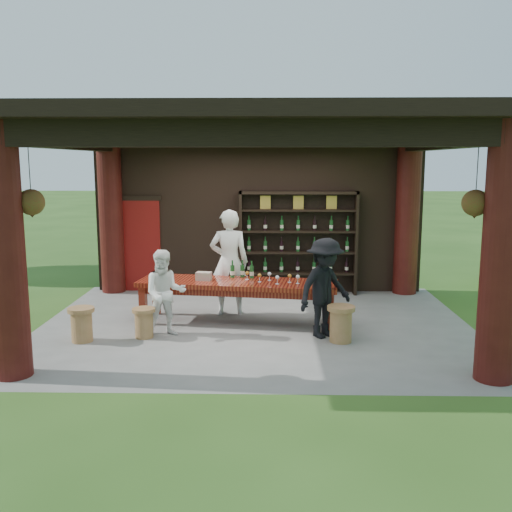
{
  "coord_description": "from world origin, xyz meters",
  "views": [
    {
      "loc": [
        0.22,
        -9.51,
        2.81
      ],
      "look_at": [
        0.0,
        0.4,
        1.15
      ],
      "focal_mm": 40.0,
      "sensor_mm": 36.0,
      "label": 1
    }
  ],
  "objects_px": {
    "host": "(229,262)",
    "guest_woman": "(165,293)",
    "stool_near_right": "(341,323)",
    "napkin_basket": "(204,276)",
    "wine_shelf": "(298,243)",
    "stool_near_left": "(144,322)",
    "stool_far_left": "(82,324)",
    "guest_man": "(325,288)",
    "tasting_table": "(238,288)"
  },
  "relations": [
    {
      "from": "stool_near_right",
      "to": "stool_far_left",
      "type": "xyz_separation_m",
      "value": [
        -4.07,
        -0.08,
        -0.02
      ]
    },
    {
      "from": "stool_near_left",
      "to": "guest_man",
      "type": "bearing_deg",
      "value": 2.31
    },
    {
      "from": "stool_near_left",
      "to": "stool_near_right",
      "type": "distance_m",
      "value": 3.14
    },
    {
      "from": "stool_near_right",
      "to": "stool_far_left",
      "type": "relative_size",
      "value": 1.05
    },
    {
      "from": "wine_shelf",
      "to": "stool_far_left",
      "type": "bearing_deg",
      "value": -136.29
    },
    {
      "from": "wine_shelf",
      "to": "guest_woman",
      "type": "bearing_deg",
      "value": -126.88
    },
    {
      "from": "guest_woman",
      "to": "guest_man",
      "type": "distance_m",
      "value": 2.57
    },
    {
      "from": "guest_man",
      "to": "stool_near_right",
      "type": "bearing_deg",
      "value": -86.48
    },
    {
      "from": "stool_near_right",
      "to": "host",
      "type": "distance_m",
      "value": 2.57
    },
    {
      "from": "stool_near_left",
      "to": "host",
      "type": "relative_size",
      "value": 0.25
    },
    {
      "from": "wine_shelf",
      "to": "stool_near_left",
      "type": "xyz_separation_m",
      "value": [
        -2.62,
        -3.17,
        -0.84
      ]
    },
    {
      "from": "napkin_basket",
      "to": "wine_shelf",
      "type": "bearing_deg",
      "value": 51.76
    },
    {
      "from": "wine_shelf",
      "to": "stool_near_left",
      "type": "distance_m",
      "value": 4.2
    },
    {
      "from": "guest_woman",
      "to": "napkin_basket",
      "type": "bearing_deg",
      "value": 45.79
    },
    {
      "from": "stool_far_left",
      "to": "guest_woman",
      "type": "relative_size",
      "value": 0.39
    },
    {
      "from": "tasting_table",
      "to": "host",
      "type": "bearing_deg",
      "value": 106.81
    },
    {
      "from": "tasting_table",
      "to": "stool_near_left",
      "type": "bearing_deg",
      "value": -149.05
    },
    {
      "from": "tasting_table",
      "to": "guest_woman",
      "type": "bearing_deg",
      "value": -146.27
    },
    {
      "from": "stool_near_left",
      "to": "stool_far_left",
      "type": "xyz_separation_m",
      "value": [
        -0.93,
        -0.22,
        0.03
      ]
    },
    {
      "from": "stool_near_right",
      "to": "stool_far_left",
      "type": "bearing_deg",
      "value": -178.87
    },
    {
      "from": "stool_near_right",
      "to": "stool_far_left",
      "type": "height_order",
      "value": "stool_near_right"
    },
    {
      "from": "guest_woman",
      "to": "napkin_basket",
      "type": "height_order",
      "value": "guest_woman"
    },
    {
      "from": "stool_near_right",
      "to": "napkin_basket",
      "type": "relative_size",
      "value": 2.21
    },
    {
      "from": "stool_far_left",
      "to": "napkin_basket",
      "type": "height_order",
      "value": "napkin_basket"
    },
    {
      "from": "guest_woman",
      "to": "host",
      "type": "bearing_deg",
      "value": 44.28
    },
    {
      "from": "guest_woman",
      "to": "guest_man",
      "type": "relative_size",
      "value": 0.88
    },
    {
      "from": "host",
      "to": "guest_woman",
      "type": "xyz_separation_m",
      "value": [
        -0.94,
        -1.37,
        -0.27
      ]
    },
    {
      "from": "guest_man",
      "to": "napkin_basket",
      "type": "xyz_separation_m",
      "value": [
        -2.03,
        0.83,
        0.02
      ]
    },
    {
      "from": "stool_near_left",
      "to": "napkin_basket",
      "type": "xyz_separation_m",
      "value": [
        0.86,
        0.95,
        0.56
      ]
    },
    {
      "from": "wine_shelf",
      "to": "napkin_basket",
      "type": "bearing_deg",
      "value": -128.24
    },
    {
      "from": "wine_shelf",
      "to": "napkin_basket",
      "type": "distance_m",
      "value": 2.85
    },
    {
      "from": "stool_near_left",
      "to": "napkin_basket",
      "type": "height_order",
      "value": "napkin_basket"
    },
    {
      "from": "stool_far_left",
      "to": "napkin_basket",
      "type": "bearing_deg",
      "value": 33.03
    },
    {
      "from": "guest_man",
      "to": "napkin_basket",
      "type": "bearing_deg",
      "value": 119.3
    },
    {
      "from": "stool_far_left",
      "to": "stool_near_left",
      "type": "bearing_deg",
      "value": 13.44
    },
    {
      "from": "tasting_table",
      "to": "guest_man",
      "type": "height_order",
      "value": "guest_man"
    },
    {
      "from": "wine_shelf",
      "to": "host",
      "type": "bearing_deg",
      "value": -128.74
    },
    {
      "from": "stool_near_left",
      "to": "stool_far_left",
      "type": "bearing_deg",
      "value": -166.56
    },
    {
      "from": "tasting_table",
      "to": "napkin_basket",
      "type": "xyz_separation_m",
      "value": [
        -0.6,
        0.07,
        0.19
      ]
    },
    {
      "from": "tasting_table",
      "to": "stool_far_left",
      "type": "height_order",
      "value": "tasting_table"
    },
    {
      "from": "stool_near_right",
      "to": "guest_woman",
      "type": "height_order",
      "value": "guest_woman"
    },
    {
      "from": "stool_near_right",
      "to": "host",
      "type": "xyz_separation_m",
      "value": [
        -1.86,
        1.64,
        0.67
      ]
    },
    {
      "from": "wine_shelf",
      "to": "host",
      "type": "relative_size",
      "value": 1.28
    },
    {
      "from": "stool_near_left",
      "to": "stool_far_left",
      "type": "relative_size",
      "value": 0.89
    },
    {
      "from": "wine_shelf",
      "to": "stool_near_right",
      "type": "xyz_separation_m",
      "value": [
        0.51,
        -3.32,
        -0.79
      ]
    },
    {
      "from": "stool_near_right",
      "to": "napkin_basket",
      "type": "distance_m",
      "value": 2.57
    },
    {
      "from": "stool_near_right",
      "to": "guest_woman",
      "type": "bearing_deg",
      "value": 174.64
    },
    {
      "from": "wine_shelf",
      "to": "napkin_basket",
      "type": "height_order",
      "value": "wine_shelf"
    },
    {
      "from": "guest_woman",
      "to": "stool_far_left",
      "type": "bearing_deg",
      "value": -176.02
    },
    {
      "from": "stool_far_left",
      "to": "guest_woman",
      "type": "xyz_separation_m",
      "value": [
        1.26,
        0.34,
        0.42
      ]
    }
  ]
}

